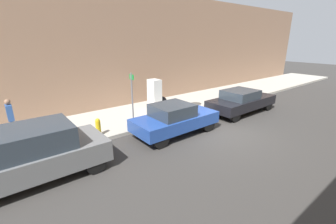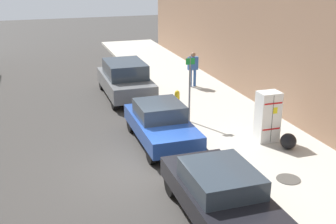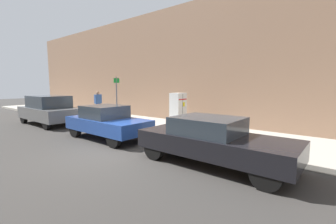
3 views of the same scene
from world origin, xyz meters
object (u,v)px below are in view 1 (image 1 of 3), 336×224
object	(u,v)px
parked_sedan_dark	(241,101)
parked_hatchback_blue	(175,119)
fire_hydrant	(98,127)
street_sign_post	(132,98)
pedestrian_walking_far	(10,116)
parked_suv_gray	(31,154)
discarded_refrigerator	(155,94)
trash_bag	(163,101)

from	to	relation	value
parked_sedan_dark	parked_hatchback_blue	bearing A→B (deg)	-90.00
fire_hydrant	street_sign_post	bearing A→B (deg)	87.02
street_sign_post	fire_hydrant	xyz separation A→B (m)	(-0.09, -1.72, -1.07)
street_sign_post	fire_hydrant	world-z (taller)	street_sign_post
pedestrian_walking_far	parked_suv_gray	xyz separation A→B (m)	(3.52, 0.19, -0.31)
discarded_refrigerator	trash_bag	bearing A→B (deg)	111.65
discarded_refrigerator	fire_hydrant	bearing A→B (deg)	-67.07
discarded_refrigerator	pedestrian_walking_far	distance (m)	7.29
parked_suv_gray	street_sign_post	bearing A→B (deg)	109.31
fire_hydrant	pedestrian_walking_far	world-z (taller)	pedestrian_walking_far
parked_sedan_dark	discarded_refrigerator	bearing A→B (deg)	-131.97
fire_hydrant	parked_suv_gray	world-z (taller)	parked_suv_gray
parked_suv_gray	parked_hatchback_blue	bearing A→B (deg)	90.00
discarded_refrigerator	fire_hydrant	size ratio (longest dim) A/B	2.25
fire_hydrant	parked_hatchback_blue	xyz separation A→B (m)	(1.66, 3.00, 0.18)
parked_suv_gray	parked_hatchback_blue	size ratio (longest dim) A/B	1.09
discarded_refrigerator	parked_sedan_dark	size ratio (longest dim) A/B	0.39
pedestrian_walking_far	parked_sedan_dark	xyz separation A→B (m)	(3.52, 11.17, -0.46)
pedestrian_walking_far	parked_sedan_dark	size ratio (longest dim) A/B	0.38
street_sign_post	fire_hydrant	distance (m)	2.03
fire_hydrant	trash_bag	xyz separation A→B (m)	(-2.17, 5.19, -0.13)
street_sign_post	parked_sedan_dark	bearing A→B (deg)	76.39
trash_bag	parked_sedan_dark	distance (m)	4.89
street_sign_post	pedestrian_walking_far	distance (m)	5.09
fire_hydrant	parked_sedan_dark	size ratio (longest dim) A/B	0.17
trash_bag	parked_sedan_dark	world-z (taller)	parked_sedan_dark
street_sign_post	parked_suv_gray	xyz separation A→B (m)	(1.57, -4.49, -0.75)
trash_bag	pedestrian_walking_far	distance (m)	8.19
street_sign_post	discarded_refrigerator	bearing A→B (deg)	126.37
pedestrian_walking_far	parked_hatchback_blue	xyz separation A→B (m)	(3.52, 5.96, -0.45)
parked_hatchback_blue	parked_suv_gray	bearing A→B (deg)	-90.00
street_sign_post	trash_bag	xyz separation A→B (m)	(-2.26, 3.47, -1.20)
trash_bag	parked_hatchback_blue	size ratio (longest dim) A/B	0.13
discarded_refrigerator	pedestrian_walking_far	bearing A→B (deg)	-90.22
street_sign_post	pedestrian_walking_far	size ratio (longest dim) A/B	1.50
fire_hydrant	parked_hatchback_blue	distance (m)	3.44
trash_bag	parked_hatchback_blue	world-z (taller)	parked_hatchback_blue
discarded_refrigerator	parked_sedan_dark	world-z (taller)	discarded_refrigerator
parked_suv_gray	parked_hatchback_blue	distance (m)	5.77
discarded_refrigerator	parked_hatchback_blue	world-z (taller)	discarded_refrigerator
pedestrian_walking_far	parked_hatchback_blue	bearing A→B (deg)	-44.54
street_sign_post	fire_hydrant	bearing A→B (deg)	-92.98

